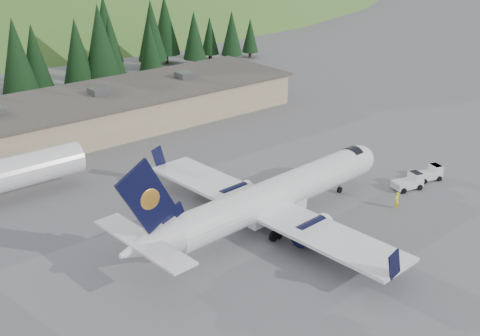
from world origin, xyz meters
The scene contains 8 objects.
ground centered at (0.00, 0.00, 0.00)m, with size 600.00×600.00×0.00m, color #5B5B60.
airliner centered at (-0.99, -0.06, 3.00)m, with size 33.91×31.81×11.25m.
baggage_tug_a centered at (17.23, -3.58, 0.82)m, with size 3.75×2.75×1.83m.
baggage_tug_b centered at (21.22, -3.59, 0.77)m, with size 3.56×2.67×1.72m.
terminal_building centered at (-5.01, 38.00, 2.62)m, with size 71.00×17.00×6.10m.
ramp_worker centered at (11.84, -5.84, 0.96)m, with size 0.70×0.46×1.92m, color #FFFC1E.
tree_line centered at (-4.24, 60.64, 7.37)m, with size 110.74×20.01×14.34m.
hills centered at (53.34, 207.38, -82.80)m, with size 614.00×330.00×300.00m.
Camera 1 is at (-37.57, -39.70, 28.85)m, focal length 45.00 mm.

